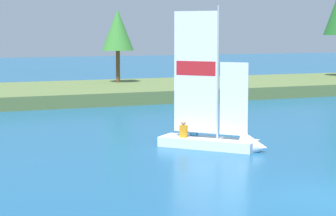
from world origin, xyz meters
TOP-DOWN VIEW (x-y plane):
  - ground_plane at (0.00, 0.00)m, footprint 200.00×200.00m
  - shore_bank at (0.00, 28.93)m, footprint 80.00×11.08m
  - shoreline_tree_midleft at (4.06, 31.39)m, footprint 2.38×2.38m
  - sailboat at (0.75, 7.92)m, footprint 3.82×4.08m

SIDE VIEW (x-z plane):
  - ground_plane at x=0.00m, z-range 0.00..0.00m
  - shore_bank at x=0.00m, z-range 0.00..0.83m
  - sailboat at x=0.75m, z-range -2.48..3.54m
  - shoreline_tree_midleft at x=4.06m, z-range 1.99..7.42m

